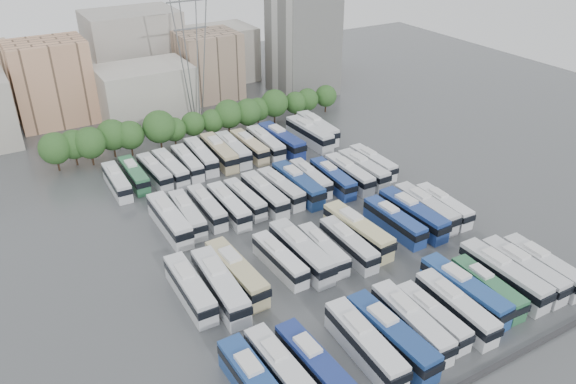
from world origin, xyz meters
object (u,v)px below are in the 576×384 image
bus_r0_s6 (411,322)px  bus_r0_s8 (456,307)px  bus_r0_s4 (365,344)px  bus_r2_s3 (207,207)px  bus_r1_s6 (323,249)px  apartment_tower (303,41)px  bus_r3_s10 (281,140)px  bus_r1_s13 (443,205)px  bus_r3_s4 (187,162)px  bus_r2_s2 (187,214)px  electricity_pylon (191,41)px  bus_r2_s8 (298,184)px  bus_r2_s4 (229,205)px  bus_r2_s13 (373,162)px  bus_r0_s13 (543,266)px  bus_r3_s1 (134,175)px  bus_r0_s7 (432,316)px  bus_r3_s9 (266,143)px  bus_r3_s7 (233,149)px  bus_r2_s11 (349,173)px  bus_r3_s0 (117,181)px  bus_r3_s2 (155,171)px  bus_r2_s12 (363,169)px  bus_r3_s6 (219,152)px  bus_r0_s1 (282,370)px  bus_r1_s0 (190,288)px  bus_r1_s1 (220,285)px  bus_r2_s6 (265,194)px  bus_r2_s9 (310,178)px  bus_r0_s11 (503,275)px  bus_r3_s5 (201,156)px  bus_r3_s13 (317,128)px  bus_r1_s2 (236,272)px  bus_r1_s7 (348,244)px  bus_r2_s1 (169,219)px  bus_r2_s10 (333,178)px  bus_r1_s4 (280,259)px  bus_r3_s12 (309,133)px  bus_r3_s8 (249,146)px  bus_r0_s12 (523,270)px  bus_r1_s5 (301,251)px  bus_r1_s10 (394,221)px  bus_r3_s3 (170,168)px  bus_r0_s2 (316,366)px  bus_r2_s5 (245,199)px  bus_r2_s7 (281,188)px

bus_r0_s6 → bus_r0_s8: size_ratio=1.03×
bus_r0_s4 → bus_r2_s3: size_ratio=1.14×
bus_r1_s6 → apartment_tower: bearing=62.7°
bus_r0_s6 → bus_r3_s10: (12.98, 53.50, 0.14)m
bus_r1_s13 → bus_r3_s4: size_ratio=0.99×
apartment_tower → bus_r2_s2: size_ratio=2.18×
electricity_pylon → bus_r2_s8: bearing=-85.8°
bus_r2_s4 → bus_r2_s13: (29.80, 1.15, -0.05)m
bus_r0_s13 → bus_r3_s1: bus_r0_s13 is taller
bus_r0_s7 → bus_r3_s9: (6.64, 54.45, 0.23)m
bus_r0_s4 → bus_r3_s9: size_ratio=1.03×
bus_r2_s3 → bus_r3_s7: bearing=54.6°
bus_r2_s11 → bus_r3_s0: (-36.39, 17.99, -0.12)m
bus_r0_s8 → bus_r3_s2: bearing=112.0°
bus_r3_s2 → bus_r3_s7: size_ratio=0.94×
bus_r2_s12 → bus_r3_s6: size_ratio=0.94×
bus_r2_s13 → bus_r3_s6: size_ratio=0.88×
bus_r0_s1 → bus_r1_s0: bus_r1_s0 is taller
bus_r1_s13 → bus_r3_s6: bearing=124.5°
bus_r1_s1 → bus_r2_s13: size_ratio=1.19×
bus_r2_s6 → bus_r2_s9: bus_r2_s6 is taller
bus_r0_s11 → bus_r3_s6: bus_r0_s11 is taller
bus_r0_s8 → bus_r3_s5: bus_r3_s5 is taller
bus_r1_s1 → bus_r1_s13: bus_r1_s1 is taller
bus_r3_s13 → bus_r1_s2: bearing=-132.8°
bus_r0_s4 → bus_r1_s7: size_ratio=1.11×
bus_r2_s1 → bus_r2_s10: bus_r2_s1 is taller
bus_r3_s2 → bus_r3_s10: bearing=-2.8°
bus_r1_s4 → bus_r2_s11: 28.41m
bus_r1_s2 → bus_r3_s12: 48.10m
bus_r3_s6 → bus_r3_s8: size_ratio=1.08×
bus_r2_s3 → bus_r2_s13: bus_r2_s13 is taller
bus_r0_s12 → bus_r3_s0: bearing=127.6°
bus_r1_s0 → bus_r3_s6: (19.98, 35.79, 0.10)m
bus_r2_s3 → bus_r3_s13: 37.55m
bus_r1_s7 → bus_r2_s8: bus_r2_s8 is taller
bus_r3_s9 → bus_r2_s2: bearing=-140.8°
bus_r2_s1 → bus_r1_s7: bearing=-43.8°
bus_r2_s6 → bus_r3_s9: 20.80m
bus_r0_s6 → bus_r1_s5: 18.98m
bus_r1_s10 → bus_r2_s1: bus_r2_s1 is taller
bus_r2_s1 → bus_r2_s11: bearing=-1.9°
bus_r1_s10 → bus_r2_s3: size_ratio=1.06×
bus_r1_s13 → bus_r3_s2: bearing=138.2°
bus_r2_s8 → bus_r3_s3: (-16.52, 17.34, -0.19)m
bus_r3_s6 → bus_r2_s9: bearing=-59.3°
bus_r0_s2 → bus_r1_s10: (26.22, 18.67, -0.07)m
bus_r1_s10 → bus_r2_s5: 24.37m
bus_r0_s4 → bus_r0_s11: size_ratio=0.97×
bus_r2_s2 → bus_r2_s7: 16.77m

